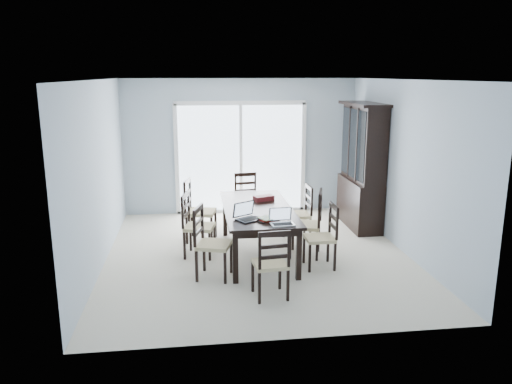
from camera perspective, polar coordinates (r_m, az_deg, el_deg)
floor at (r=7.64m, az=0.16°, el=-7.18°), size 5.00×5.00×0.00m
ceiling at (r=7.15m, az=0.17°, el=12.72°), size 5.00×5.00×0.00m
back_wall at (r=9.74m, az=-1.77°, el=5.21°), size 4.50×0.02×2.60m
wall_left at (r=7.34m, az=-17.53°, el=1.90°), size 0.02×5.00×2.60m
wall_right at (r=7.90m, az=16.59°, el=2.73°), size 0.02×5.00×2.60m
balcony at (r=10.98m, az=-2.23°, el=-1.05°), size 4.50×2.00×0.10m
railing at (r=11.82m, az=-2.69°, el=2.97°), size 4.50×0.06×1.10m
dining_table at (r=7.43m, az=0.16°, el=-2.31°), size 1.00×2.20×0.75m
china_hutch at (r=9.00m, az=12.00°, el=2.77°), size 0.50×1.38×2.20m
sliding_door at (r=9.75m, az=-1.74°, el=3.95°), size 2.52×0.05×2.18m
chair_left_near at (r=6.68m, az=-5.65°, el=-4.87°), size 0.54×0.53×1.13m
chair_left_mid at (r=7.49m, az=-7.21°, el=-2.97°), size 0.52×0.51×1.11m
chair_left_far at (r=8.17m, az=-7.01°, el=-1.31°), size 0.54×0.53×1.18m
chair_right_near at (r=7.08m, az=8.01°, el=-4.23°), size 0.41×0.40×1.05m
chair_right_mid at (r=7.46m, az=6.42°, el=-2.78°), size 0.56×0.55×1.17m
chair_right_far at (r=8.18m, az=5.33°, el=-1.71°), size 0.42×0.41×1.06m
chair_end_near at (r=6.01m, az=1.84°, el=-7.40°), size 0.43×0.44×1.04m
chair_end_far at (r=9.00m, az=-1.09°, el=-0.18°), size 0.45×0.46×1.08m
laptop_dark at (r=6.75m, az=-0.70°, el=-2.75°), size 0.42×0.38×0.24m
laptop_silver at (r=6.54m, az=3.05°, el=-3.34°), size 0.32×0.24×0.21m
book_stack at (r=6.75m, az=1.47°, el=-3.07°), size 0.34×0.31×0.04m
cell_phone at (r=6.63m, az=0.66°, el=-3.51°), size 0.11×0.09×0.01m
game_box at (r=7.79m, az=0.89°, el=-0.71°), size 0.34×0.25×0.08m
hot_tub at (r=10.66m, az=-4.05°, el=1.30°), size 1.81×1.62×0.91m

